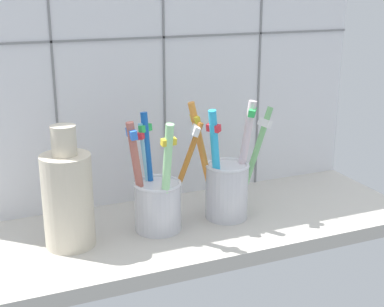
{
  "coord_description": "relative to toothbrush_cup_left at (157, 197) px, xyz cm",
  "views": [
    {
      "loc": [
        -27.83,
        -65.14,
        34.41
      ],
      "look_at": [
        0.0,
        0.43,
        12.05
      ],
      "focal_mm": 51.61,
      "sensor_mm": 36.0,
      "label": 1
    }
  ],
  "objects": [
    {
      "name": "ceramic_vase",
      "position": [
        -11.86,
        -0.52,
        2.02
      ],
      "size": [
        6.34,
        6.34,
        15.78
      ],
      "color": "beige",
      "rests_on": "counter_slab"
    },
    {
      "name": "tile_wall_back",
      "position": [
        5.23,
        11.69,
        15.94
      ],
      "size": [
        64.0,
        2.2,
        45.0
      ],
      "color": "white",
      "rests_on": "ground"
    },
    {
      "name": "toothbrush_cup_right",
      "position": [
        10.47,
        0.05,
        0.52
      ],
      "size": [
        13.37,
        6.23,
        17.04
      ],
      "color": "silver",
      "rests_on": "counter_slab"
    },
    {
      "name": "counter_slab",
      "position": [
        5.23,
        -0.3,
        -5.56
      ],
      "size": [
        64.0,
        22.0,
        2.0
      ],
      "primitive_type": "cube",
      "color": "#BCB7AD",
      "rests_on": "ground"
    },
    {
      "name": "toothbrush_cup_left",
      "position": [
        0.0,
        0.0,
        0.0
      ],
      "size": [
        10.53,
        8.5,
        15.98
      ],
      "color": "silver",
      "rests_on": "counter_slab"
    }
  ]
}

